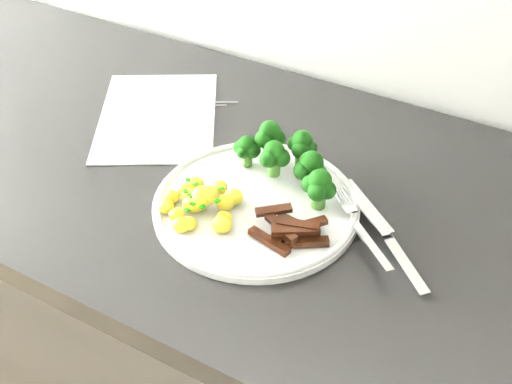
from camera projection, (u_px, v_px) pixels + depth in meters
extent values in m
cube|color=black|center=(281.00, 379.00, 1.24)|extent=(2.49, 0.62, 0.93)
cube|color=silver|center=(158.00, 116.00, 1.09)|extent=(0.30, 0.33, 0.00)
cube|color=slate|center=(201.00, 102.00, 1.12)|extent=(0.11, 0.07, 0.00)
cube|color=slate|center=(191.00, 105.00, 1.12)|extent=(0.11, 0.07, 0.00)
cube|color=slate|center=(180.00, 109.00, 1.11)|extent=(0.10, 0.06, 0.00)
cube|color=slate|center=(169.00, 112.00, 1.10)|extent=(0.10, 0.06, 0.00)
cylinder|color=white|center=(256.00, 206.00, 0.91)|extent=(0.29, 0.29, 0.01)
torus|color=white|center=(256.00, 202.00, 0.91)|extent=(0.28, 0.28, 0.01)
cylinder|color=#33601E|center=(274.00, 167.00, 0.93)|extent=(0.02, 0.02, 0.03)
sphere|color=black|center=(281.00, 158.00, 0.91)|extent=(0.03, 0.03, 0.03)
sphere|color=black|center=(273.00, 151.00, 0.93)|extent=(0.02, 0.02, 0.02)
sphere|color=black|center=(269.00, 159.00, 0.91)|extent=(0.03, 0.03, 0.03)
sphere|color=black|center=(274.00, 151.00, 0.91)|extent=(0.03, 0.03, 0.03)
cylinder|color=#33601E|center=(310.00, 181.00, 0.92)|extent=(0.02, 0.02, 0.03)
sphere|color=black|center=(319.00, 173.00, 0.90)|extent=(0.02, 0.02, 0.02)
sphere|color=black|center=(309.00, 162.00, 0.91)|extent=(0.03, 0.03, 0.03)
sphere|color=black|center=(303.00, 171.00, 0.90)|extent=(0.03, 0.03, 0.03)
sphere|color=black|center=(312.00, 163.00, 0.90)|extent=(0.03, 0.03, 0.03)
cylinder|color=#33601E|center=(247.00, 158.00, 0.97)|extent=(0.02, 0.02, 0.02)
sphere|color=black|center=(253.00, 150.00, 0.95)|extent=(0.02, 0.02, 0.02)
sphere|color=black|center=(252.00, 146.00, 0.96)|extent=(0.02, 0.02, 0.02)
sphere|color=black|center=(240.00, 147.00, 0.96)|extent=(0.02, 0.02, 0.02)
sphere|color=black|center=(243.00, 153.00, 0.95)|extent=(0.02, 0.02, 0.02)
sphere|color=black|center=(247.00, 144.00, 0.95)|extent=(0.03, 0.03, 0.03)
cylinder|color=#33601E|center=(301.00, 157.00, 0.95)|extent=(0.02, 0.02, 0.03)
sphere|color=black|center=(310.00, 148.00, 0.93)|extent=(0.02, 0.02, 0.02)
sphere|color=black|center=(305.00, 142.00, 0.95)|extent=(0.02, 0.02, 0.02)
sphere|color=black|center=(295.00, 143.00, 0.94)|extent=(0.02, 0.02, 0.02)
sphere|color=black|center=(301.00, 150.00, 0.93)|extent=(0.03, 0.03, 0.03)
sphere|color=black|center=(302.00, 140.00, 0.93)|extent=(0.03, 0.03, 0.03)
cylinder|color=#33601E|center=(270.00, 148.00, 0.97)|extent=(0.02, 0.02, 0.03)
sphere|color=black|center=(278.00, 138.00, 0.95)|extent=(0.02, 0.02, 0.02)
sphere|color=black|center=(272.00, 132.00, 0.96)|extent=(0.02, 0.02, 0.02)
sphere|color=black|center=(264.00, 139.00, 0.95)|extent=(0.03, 0.03, 0.03)
sphere|color=black|center=(270.00, 131.00, 0.95)|extent=(0.03, 0.03, 0.03)
cylinder|color=#33601E|center=(319.00, 198.00, 0.89)|extent=(0.02, 0.02, 0.03)
sphere|color=black|center=(327.00, 190.00, 0.87)|extent=(0.03, 0.03, 0.03)
sphere|color=black|center=(323.00, 182.00, 0.89)|extent=(0.02, 0.02, 0.02)
sphere|color=black|center=(311.00, 184.00, 0.88)|extent=(0.03, 0.03, 0.03)
sphere|color=black|center=(318.00, 192.00, 0.87)|extent=(0.03, 0.03, 0.03)
sphere|color=black|center=(320.00, 181.00, 0.87)|extent=(0.03, 0.03, 0.03)
ellipsoid|color=yellow|center=(195.00, 185.00, 0.92)|extent=(0.03, 0.02, 0.02)
ellipsoid|color=yellow|center=(222.00, 225.00, 0.86)|extent=(0.03, 0.03, 0.02)
ellipsoid|color=yellow|center=(167.00, 207.00, 0.88)|extent=(0.02, 0.02, 0.02)
ellipsoid|color=yellow|center=(192.00, 204.00, 0.89)|extent=(0.03, 0.03, 0.02)
ellipsoid|color=yellow|center=(196.00, 204.00, 0.89)|extent=(0.03, 0.02, 0.02)
ellipsoid|color=yellow|center=(187.00, 224.00, 0.86)|extent=(0.02, 0.02, 0.02)
ellipsoid|color=yellow|center=(199.00, 203.00, 0.89)|extent=(0.02, 0.02, 0.02)
ellipsoid|color=yellow|center=(234.00, 197.00, 0.90)|extent=(0.03, 0.02, 0.02)
ellipsoid|color=yellow|center=(220.00, 187.00, 0.92)|extent=(0.02, 0.02, 0.02)
ellipsoid|color=yellow|center=(181.00, 225.00, 0.86)|extent=(0.02, 0.02, 0.02)
ellipsoid|color=yellow|center=(190.00, 196.00, 0.90)|extent=(0.03, 0.02, 0.02)
ellipsoid|color=yellow|center=(224.00, 218.00, 0.87)|extent=(0.02, 0.02, 0.02)
ellipsoid|color=yellow|center=(201.00, 199.00, 0.87)|extent=(0.03, 0.02, 0.02)
ellipsoid|color=yellow|center=(207.00, 193.00, 0.88)|extent=(0.02, 0.02, 0.02)
ellipsoid|color=yellow|center=(189.00, 224.00, 0.86)|extent=(0.02, 0.02, 0.02)
ellipsoid|color=yellow|center=(202.00, 195.00, 0.88)|extent=(0.03, 0.02, 0.03)
ellipsoid|color=yellow|center=(177.00, 215.00, 0.87)|extent=(0.02, 0.02, 0.02)
ellipsoid|color=yellow|center=(172.00, 197.00, 0.90)|extent=(0.02, 0.02, 0.02)
ellipsoid|color=yellow|center=(203.00, 199.00, 0.87)|extent=(0.02, 0.02, 0.02)
ellipsoid|color=yellow|center=(209.00, 192.00, 0.89)|extent=(0.02, 0.02, 0.02)
ellipsoid|color=yellow|center=(200.00, 197.00, 0.87)|extent=(0.03, 0.02, 0.02)
ellipsoid|color=yellow|center=(209.00, 195.00, 0.88)|extent=(0.03, 0.03, 0.03)
ellipsoid|color=yellow|center=(225.00, 202.00, 0.89)|extent=(0.03, 0.03, 0.02)
ellipsoid|color=yellow|center=(185.00, 190.00, 0.91)|extent=(0.02, 0.02, 0.02)
cube|color=#0E6802|center=(186.00, 191.00, 0.88)|extent=(0.01, 0.01, 0.00)
cube|color=#0E6802|center=(203.00, 207.00, 0.86)|extent=(0.01, 0.01, 0.00)
cube|color=#0E6802|center=(188.00, 180.00, 0.89)|extent=(0.01, 0.01, 0.00)
cube|color=#0E6802|center=(198.00, 197.00, 0.87)|extent=(0.01, 0.01, 0.00)
cube|color=#0E6802|center=(187.00, 210.00, 0.84)|extent=(0.01, 0.01, 0.00)
cube|color=#0E6802|center=(196.00, 184.00, 0.88)|extent=(0.01, 0.01, 0.00)
cube|color=#0E6802|center=(193.00, 204.00, 0.85)|extent=(0.01, 0.01, 0.00)
cube|color=#0E6802|center=(198.00, 194.00, 0.87)|extent=(0.01, 0.01, 0.00)
cube|color=#0E6802|center=(200.00, 194.00, 0.87)|extent=(0.01, 0.01, 0.00)
cube|color=#0E6802|center=(217.00, 201.00, 0.85)|extent=(0.01, 0.01, 0.00)
cube|color=#0E6802|center=(193.00, 197.00, 0.87)|extent=(0.01, 0.01, 0.00)
cube|color=#0E6802|center=(221.00, 189.00, 0.87)|extent=(0.01, 0.01, 0.00)
cube|color=#0E6802|center=(190.00, 195.00, 0.87)|extent=(0.01, 0.01, 0.00)
cube|color=#0E6802|center=(204.00, 192.00, 0.87)|extent=(0.01, 0.01, 0.00)
cube|color=black|center=(289.00, 235.00, 0.85)|extent=(0.04, 0.05, 0.01)
cube|color=black|center=(284.00, 234.00, 0.85)|extent=(0.03, 0.05, 0.01)
cube|color=black|center=(269.00, 241.00, 0.84)|extent=(0.06, 0.03, 0.01)
cube|color=black|center=(294.00, 224.00, 0.87)|extent=(0.05, 0.02, 0.01)
cube|color=black|center=(307.00, 242.00, 0.84)|extent=(0.06, 0.04, 0.01)
cube|color=black|center=(298.00, 225.00, 0.84)|extent=(0.06, 0.03, 0.01)
cube|color=black|center=(281.00, 228.00, 0.85)|extent=(0.06, 0.04, 0.01)
cube|color=black|center=(274.00, 210.00, 0.87)|extent=(0.05, 0.04, 0.01)
cube|color=black|center=(296.00, 230.00, 0.84)|extent=(0.06, 0.05, 0.01)
cube|color=black|center=(309.00, 224.00, 0.85)|extent=(0.04, 0.04, 0.01)
cube|color=silver|center=(370.00, 244.00, 0.83)|extent=(0.09, 0.08, 0.02)
cube|color=silver|center=(349.00, 208.00, 0.88)|extent=(0.03, 0.03, 0.01)
cylinder|color=silver|center=(346.00, 196.00, 0.90)|extent=(0.03, 0.03, 0.00)
cylinder|color=silver|center=(343.00, 196.00, 0.90)|extent=(0.03, 0.03, 0.00)
cylinder|color=silver|center=(340.00, 197.00, 0.90)|extent=(0.03, 0.03, 0.00)
cylinder|color=silver|center=(338.00, 198.00, 0.90)|extent=(0.03, 0.03, 0.00)
cube|color=silver|center=(366.00, 206.00, 0.89)|extent=(0.11, 0.10, 0.01)
cube|color=silver|center=(403.00, 264.00, 0.82)|extent=(0.09, 0.08, 0.02)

